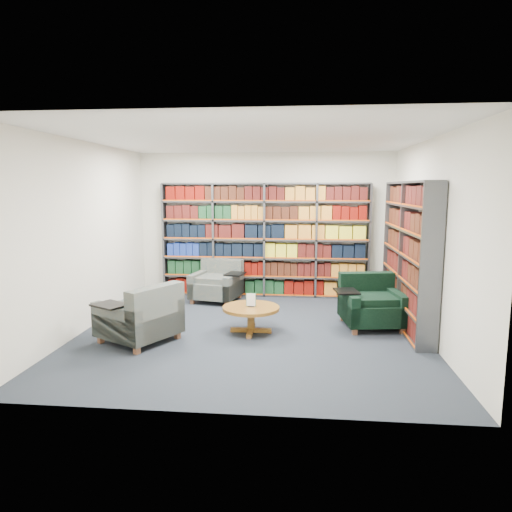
# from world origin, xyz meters

# --- Properties ---
(room_shell) EXTENTS (5.02, 5.02, 2.82)m
(room_shell) POSITION_xyz_m (0.00, 0.00, 1.40)
(room_shell) COLOR black
(room_shell) RESTS_ON ground
(bookshelf_back) EXTENTS (4.00, 0.28, 2.20)m
(bookshelf_back) POSITION_xyz_m (0.00, 2.34, 1.10)
(bookshelf_back) COLOR #47494F
(bookshelf_back) RESTS_ON ground
(bookshelf_right) EXTENTS (0.28, 2.50, 2.20)m
(bookshelf_right) POSITION_xyz_m (2.34, 0.60, 1.10)
(bookshelf_right) COLOR #47494F
(bookshelf_right) RESTS_ON ground
(chair_teal_left) EXTENTS (1.06, 0.98, 0.75)m
(chair_teal_left) POSITION_xyz_m (-0.85, 1.88, 0.30)
(chair_teal_left) COLOR #0B283A
(chair_teal_left) RESTS_ON ground
(chair_green_right) EXTENTS (1.09, 0.99, 0.79)m
(chair_green_right) POSITION_xyz_m (1.78, 0.50, 0.32)
(chair_green_right) COLOR black
(chair_green_right) RESTS_ON ground
(chair_teal_front) EXTENTS (1.22, 1.22, 0.82)m
(chair_teal_front) POSITION_xyz_m (-1.45, -0.59, 0.33)
(chair_teal_front) COLOR #0B283A
(chair_teal_front) RESTS_ON ground
(coffee_table) EXTENTS (0.84, 0.84, 0.59)m
(coffee_table) POSITION_xyz_m (-0.01, -0.04, 0.31)
(coffee_table) COLOR brown
(coffee_table) RESTS_ON ground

